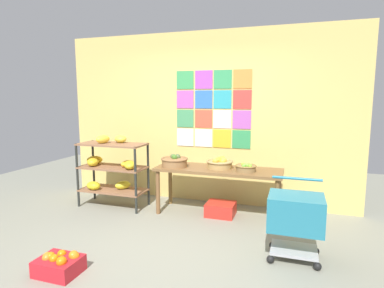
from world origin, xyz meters
TOP-DOWN VIEW (x-y plane):
  - ground at (0.00, 0.00)m, footprint 9.58×9.58m
  - back_wall_with_art at (0.00, 1.82)m, footprint 4.75×0.07m
  - banana_shelf_unit at (-1.29, 1.12)m, footprint 1.05×0.50m
  - display_table at (0.37, 1.25)m, footprint 1.79×0.60m
  - fruit_basket_left at (-0.26, 1.16)m, footprint 0.39×0.39m
  - fruit_basket_back_left at (0.39, 1.29)m, footprint 0.38×0.38m
  - fruit_basket_centre at (0.78, 1.17)m, footprint 0.29×0.29m
  - produce_crate_under_table at (0.42, 1.23)m, footprint 0.41×0.35m
  - orange_crate_foreground at (-0.71, -0.76)m, footprint 0.40×0.32m
  - shopping_cart at (1.44, 0.24)m, footprint 0.55×0.48m

SIDE VIEW (x-z plane):
  - ground at x=0.00m, z-range 0.00..0.00m
  - produce_crate_under_table at x=0.42m, z-range 0.00..0.19m
  - orange_crate_foreground at x=-0.71m, z-range -0.01..0.21m
  - shopping_cart at x=1.44m, z-range 0.07..0.89m
  - display_table at x=0.37m, z-range 0.26..0.95m
  - banana_shelf_unit at x=-1.29m, z-range 0.08..1.19m
  - fruit_basket_centre at x=0.78m, z-range 0.68..0.80m
  - fruit_basket_back_left at x=0.39m, z-range 0.67..0.84m
  - fruit_basket_left at x=-0.26m, z-range 0.67..0.85m
  - back_wall_with_art at x=0.00m, z-range 0.00..2.72m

